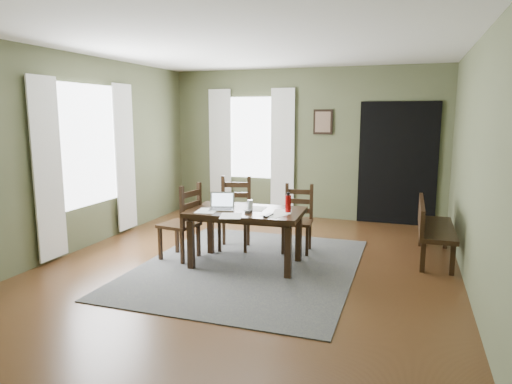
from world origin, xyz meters
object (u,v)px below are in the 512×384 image
(bench, at_px, (431,225))
(chair_back_right, at_px, (297,219))
(water_bottle, at_px, (288,203))
(chair_back_left, at_px, (235,214))
(laptop, at_px, (222,205))
(dining_table, at_px, (246,217))
(chair_end, at_px, (182,223))

(bench, bearing_deg, chair_back_right, 97.75)
(water_bottle, bearing_deg, bench, 30.27)
(chair_back_left, bearing_deg, chair_back_right, -4.03)
(bench, distance_m, laptop, 2.74)
(dining_table, bearing_deg, chair_back_left, 119.23)
(chair_end, distance_m, bench, 3.24)
(chair_back_left, bearing_deg, dining_table, -70.79)
(bench, bearing_deg, chair_end, 109.17)
(bench, bearing_deg, water_bottle, 120.27)
(dining_table, relative_size, chair_end, 1.44)
(chair_end, bearing_deg, bench, 118.25)
(dining_table, height_order, bench, bench)
(bench, relative_size, water_bottle, 5.60)
(chair_back_right, height_order, laptop, chair_back_right)
(chair_back_left, height_order, laptop, chair_back_left)
(chair_back_left, bearing_deg, water_bottle, -45.83)
(bench, bearing_deg, chair_back_left, 98.08)
(dining_table, height_order, chair_back_right, chair_back_right)
(chair_back_left, distance_m, laptop, 0.75)
(dining_table, distance_m, laptop, 0.34)
(dining_table, bearing_deg, chair_end, -179.85)
(dining_table, height_order, water_bottle, water_bottle)
(dining_table, distance_m, chair_end, 0.88)
(laptop, height_order, water_bottle, water_bottle)
(chair_back_right, height_order, water_bottle, water_bottle)
(chair_back_right, bearing_deg, water_bottle, -90.92)
(laptop, bearing_deg, chair_back_left, 81.93)
(chair_back_right, bearing_deg, laptop, -138.36)
(chair_end, distance_m, chair_back_right, 1.57)
(chair_end, relative_size, chair_back_right, 1.08)
(chair_back_right, xyz_separation_m, bench, (1.73, 0.24, 0.00))
(chair_back_right, bearing_deg, chair_end, -153.37)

